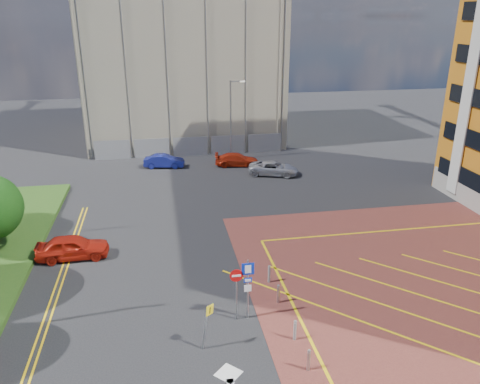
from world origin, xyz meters
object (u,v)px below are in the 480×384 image
object	(u,v)px
car_silver_back	(273,168)
sign_cluster	(244,284)
lamp_back	(231,117)
warning_sign	(207,321)
car_red_left	(73,247)
car_red_back	(237,160)
car_blue_back	(164,161)

from	to	relation	value
car_silver_back	sign_cluster	bearing A→B (deg)	-178.73
lamp_back	car_silver_back	world-z (taller)	lamp_back
warning_sign	sign_cluster	bearing A→B (deg)	43.45
sign_cluster	car_red_left	distance (m)	12.08
sign_cluster	car_silver_back	world-z (taller)	sign_cluster
car_red_back	car_red_left	bearing A→B (deg)	151.02
lamp_back	car_red_back	world-z (taller)	lamp_back
car_blue_back	car_silver_back	xyz separation A→B (m)	(9.91, -4.10, -0.00)
car_red_left	car_blue_back	world-z (taller)	car_red_left
car_silver_back	car_blue_back	bearing A→B (deg)	86.47
car_red_left	car_blue_back	xyz separation A→B (m)	(5.94, 17.49, -0.09)
sign_cluster	car_silver_back	size ratio (longest dim) A/B	0.70
warning_sign	car_blue_back	bearing A→B (deg)	92.48
lamp_back	car_red_left	bearing A→B (deg)	-123.90
car_blue_back	car_silver_back	world-z (taller)	car_blue_back
lamp_back	car_silver_back	size ratio (longest dim) A/B	1.75
warning_sign	car_red_left	world-z (taller)	warning_sign
car_red_back	lamp_back	bearing A→B (deg)	12.05
lamp_back	warning_sign	distance (m)	29.59
sign_cluster	car_red_back	size ratio (longest dim) A/B	0.75
warning_sign	car_red_back	size ratio (longest dim) A/B	0.53
car_red_back	car_silver_back	distance (m)	4.42
lamp_back	car_blue_back	size ratio (longest dim) A/B	2.07
car_red_left	car_red_back	bearing A→B (deg)	-39.06
sign_cluster	lamp_back	bearing A→B (deg)	82.03
warning_sign	car_blue_back	world-z (taller)	warning_sign
warning_sign	car_red_left	bearing A→B (deg)	126.23
lamp_back	car_silver_back	bearing A→B (deg)	-62.66
sign_cluster	car_red_back	bearing A→B (deg)	80.96
lamp_back	car_blue_back	distance (m)	8.04
sign_cluster	car_red_back	xyz separation A→B (m)	(3.92, 24.63, -1.33)
car_red_back	sign_cluster	bearing A→B (deg)	179.78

